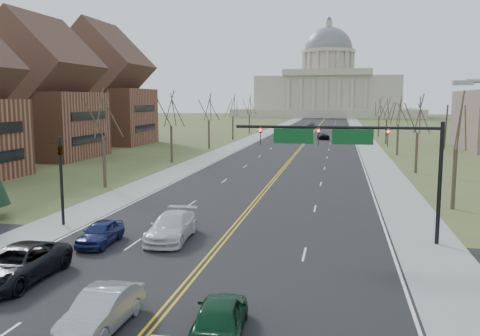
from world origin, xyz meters
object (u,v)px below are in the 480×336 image
at_px(signal_mast, 351,145).
at_px(car_far_sb, 311,125).
at_px(car_sb_inner_lead, 102,310).
at_px(car_nb_inner_lead, 220,316).
at_px(car_sb_outer_lead, 17,264).
at_px(signal_left, 61,171).
at_px(car_sb_inner_second, 172,227).
at_px(car_sb_outer_second, 100,233).
at_px(car_far_nb, 323,136).

height_order(signal_mast, car_far_sb, signal_mast).
bearing_deg(car_sb_inner_lead, car_nb_inner_lead, 5.66).
bearing_deg(car_nb_inner_lead, car_sb_outer_lead, -24.11).
bearing_deg(car_far_sb, car_sb_inner_lead, -87.95).
distance_m(car_sb_outer_lead, car_far_sb, 139.47).
distance_m(signal_left, car_sb_inner_second, 9.16).
bearing_deg(car_sb_inner_second, car_sb_outer_second, -157.76).
bearing_deg(car_far_sb, car_sb_outer_second, -90.16).
xyz_separation_m(car_sb_inner_lead, car_sb_outer_second, (-5.16, 10.26, -0.03)).
height_order(car_sb_outer_second, car_far_sb, car_far_sb).
distance_m(signal_left, car_sb_inner_lead, 17.46).
xyz_separation_m(signal_mast, car_sb_outer_lead, (-15.29, -10.30, -4.92)).
distance_m(car_sb_inner_lead, car_far_nb, 93.66).
height_order(car_sb_outer_second, car_far_nb, car_sb_outer_second).
bearing_deg(car_sb_outer_second, car_sb_inner_second, 22.99).
relative_size(signal_left, car_nb_inner_lead, 1.35).
distance_m(signal_mast, car_sb_inner_second, 11.82).
bearing_deg(car_far_nb, car_sb_inner_second, 77.68).
relative_size(car_sb_inner_lead, car_sb_outer_lead, 0.75).
relative_size(car_sb_inner_lead, car_far_nb, 0.93).
height_order(signal_mast, car_far_nb, signal_mast).
xyz_separation_m(car_sb_outer_second, car_far_sb, (4.85, 132.92, 0.07)).
distance_m(car_sb_inner_second, car_far_sb, 131.18).
height_order(signal_left, car_far_sb, signal_left).
bearing_deg(car_sb_outer_lead, car_far_nb, 83.20).
distance_m(signal_left, car_sb_outer_second, 6.76).
xyz_separation_m(car_nb_inner_lead, car_sb_inner_second, (-5.78, 11.72, 0.05)).
xyz_separation_m(car_sb_outer_lead, car_far_sb, (5.85, 139.35, -0.05)).
height_order(car_nb_inner_lead, car_sb_outer_lead, car_sb_outer_lead).
bearing_deg(car_far_nb, signal_mast, 85.15).
height_order(signal_mast, car_sb_inner_lead, signal_mast).
distance_m(signal_mast, car_far_nb, 79.66).
relative_size(car_sb_inner_lead, car_sb_inner_second, 0.80).
distance_m(signal_mast, car_sb_outer_lead, 19.08).
relative_size(signal_mast, car_sb_outer_lead, 2.04).
relative_size(car_far_nb, car_far_sb, 1.06).
xyz_separation_m(car_nb_inner_lead, car_far_sb, (-4.70, 142.89, 0.02)).
height_order(signal_left, car_sb_inner_lead, signal_left).
xyz_separation_m(signal_left, car_sb_outer_second, (4.65, -3.88, -3.00)).
bearing_deg(signal_left, car_far_nb, 79.45).
bearing_deg(car_sb_outer_second, signal_mast, 13.27).
height_order(car_sb_inner_second, car_far_sb, car_sb_inner_second).
xyz_separation_m(signal_left, car_sb_inner_lead, (9.81, -14.14, -2.97)).
relative_size(car_nb_inner_lead, car_sb_inner_second, 0.80).
xyz_separation_m(signal_left, car_far_sb, (9.51, 129.04, -2.93)).
height_order(car_sb_inner_lead, car_far_nb, car_sb_inner_lead).
distance_m(car_sb_outer_lead, car_far_nb, 90.38).
bearing_deg(car_sb_inner_lead, car_sb_outer_lead, 149.89).
height_order(signal_mast, car_sb_outer_second, signal_mast).
relative_size(signal_mast, car_sb_inner_lead, 2.73).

